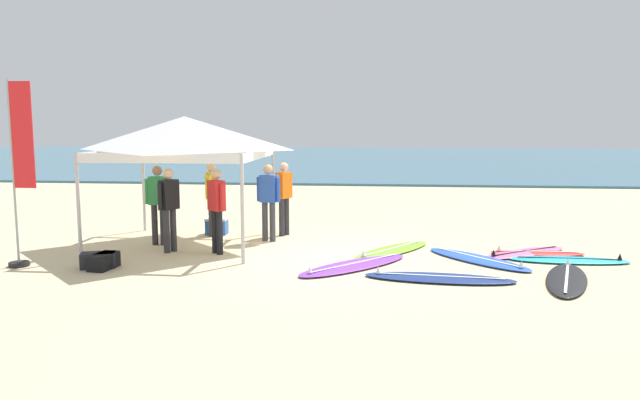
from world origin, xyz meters
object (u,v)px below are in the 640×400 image
object	(u,v)px
surfboard_blue	(478,259)
person_black	(169,204)
surfboard_pink	(525,253)
cooler_box	(217,226)
surfboard_purple	(354,265)
surfboard_navy	(439,278)
surfboard_cyan	(570,260)
gear_bag_near_tent	(104,261)
person_red	(217,205)
canopy_tent	(185,134)
surfboard_lime	(392,250)
person_green	(158,199)
surfboard_red	(537,253)
gear_bag_by_pole	(98,260)
banner_flag	(20,181)
person_yellow	(212,194)
person_orange	(284,193)
surfboard_black	(567,279)
person_blue	(268,197)

from	to	relation	value
surfboard_blue	person_black	world-z (taller)	person_black
surfboard_pink	cooler_box	xyz separation A→B (m)	(-6.72, 1.51, 0.16)
surfboard_purple	surfboard_pink	world-z (taller)	same
surfboard_purple	surfboard_navy	size ratio (longest dim) A/B	0.93
surfboard_cyan	gear_bag_near_tent	size ratio (longest dim) A/B	3.72
surfboard_cyan	person_red	distance (m)	6.91
canopy_tent	surfboard_lime	xyz separation A→B (m)	(4.38, -0.26, -2.35)
surfboard_pink	gear_bag_near_tent	distance (m)	8.10
surfboard_pink	person_green	size ratio (longest dim) A/B	1.20
person_black	cooler_box	size ratio (longest dim) A/B	3.42
surfboard_red	gear_bag_by_pole	size ratio (longest dim) A/B	3.05
surfboard_pink	gear_bag_by_pole	bearing A→B (deg)	-166.45
surfboard_purple	surfboard_lime	xyz separation A→B (m)	(0.72, 1.39, 0.00)
person_red	banner_flag	size ratio (longest dim) A/B	0.50
surfboard_pink	gear_bag_by_pole	xyz separation A→B (m)	(-7.98, -1.92, 0.10)
person_yellow	person_red	bearing A→B (deg)	-71.15
person_orange	person_green	distance (m)	2.85
surfboard_navy	cooler_box	size ratio (longest dim) A/B	5.12
surfboard_purple	person_green	bearing A→B (deg)	159.55
surfboard_black	person_yellow	xyz separation A→B (m)	(-6.98, 3.35, 0.95)
canopy_tent	banner_flag	world-z (taller)	banner_flag
surfboard_black	person_blue	world-z (taller)	person_blue
canopy_tent	person_blue	xyz separation A→B (m)	(1.67, 0.57, -1.40)
surfboard_lime	cooler_box	xyz separation A→B (m)	(-4.08, 1.53, 0.16)
person_yellow	surfboard_black	bearing A→B (deg)	-25.65
surfboard_lime	person_yellow	bearing A→B (deg)	162.31
surfboard_cyan	gear_bag_by_pole	distance (m)	8.78
person_red	cooler_box	xyz separation A→B (m)	(-0.58, 2.05, -0.79)
surfboard_navy	person_red	world-z (taller)	person_red
person_blue	gear_bag_by_pole	xyz separation A→B (m)	(-2.63, -2.74, -0.85)
canopy_tent	surfboard_cyan	size ratio (longest dim) A/B	1.48
surfboard_red	person_red	size ratio (longest dim) A/B	1.07
person_orange	person_black	distance (m)	2.87
person_orange	banner_flag	world-z (taller)	banner_flag
surfboard_navy	surfboard_cyan	distance (m)	3.04
surfboard_blue	surfboard_black	world-z (taller)	same
person_green	gear_bag_near_tent	world-z (taller)	person_green
person_orange	surfboard_purple	bearing A→B (deg)	-59.16
canopy_tent	surfboard_red	world-z (taller)	canopy_tent
person_red	person_black	xyz separation A→B (m)	(-1.00, 0.05, 0.00)
surfboard_cyan	surfboard_navy	bearing A→B (deg)	-148.54
person_orange	person_black	bearing A→B (deg)	-134.83
surfboard_red	person_blue	size ratio (longest dim) A/B	1.07
surfboard_navy	person_black	size ratio (longest dim) A/B	1.50
surfboard_navy	person_black	distance (m)	5.59
surfboard_navy	gear_bag_near_tent	bearing A→B (deg)	178.30
person_orange	gear_bag_by_pole	distance (m)	4.58
person_yellow	person_black	bearing A→B (deg)	-101.67
person_yellow	person_orange	bearing A→B (deg)	8.42
surfboard_red	person_yellow	xyz separation A→B (m)	(-7.01, 1.31, 0.95)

